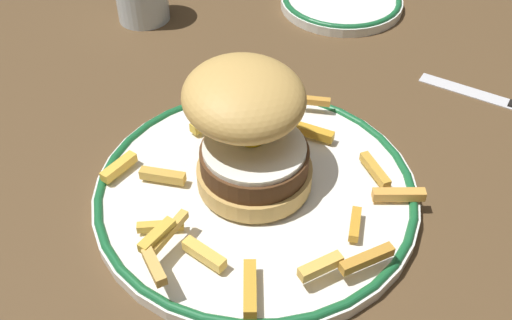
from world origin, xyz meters
TOP-DOWN VIEW (x-y plane):
  - ground_plane at (0.00, 0.00)cm, footprint 111.44×88.09cm
  - dinner_plate at (-1.93, -3.22)cm, footprint 29.70×29.70cm
  - burger at (-2.39, -1.72)cm, footprint 14.54×14.71cm
  - fries_pile at (-2.30, -5.07)cm, footprint 28.85×25.88cm
  - side_plate at (13.89, 31.55)cm, footprint 16.69×16.69cm

SIDE VIEW (x-z plane):
  - ground_plane at x=0.00cm, z-range -4.00..0.00cm
  - side_plate at x=13.89cm, z-range 0.03..1.63cm
  - dinner_plate at x=-1.93cm, z-range 0.04..1.64cm
  - fries_pile at x=-2.30cm, z-range 1.07..4.00cm
  - burger at x=-2.39cm, z-range 1.56..12.65cm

